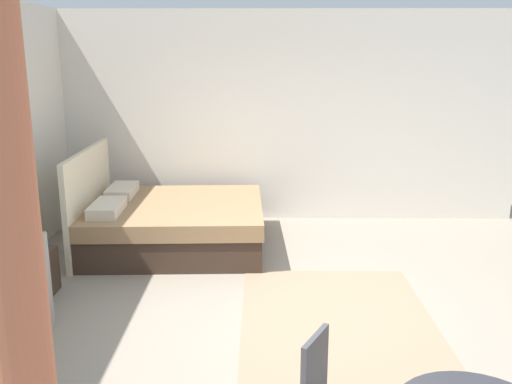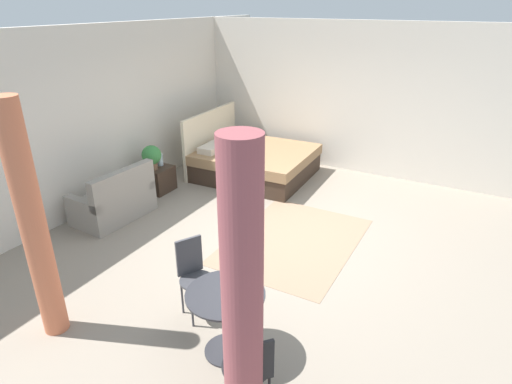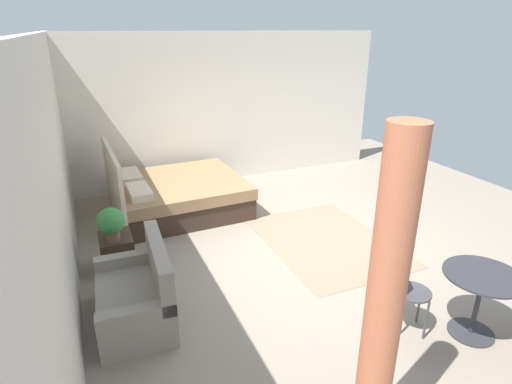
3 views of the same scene
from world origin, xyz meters
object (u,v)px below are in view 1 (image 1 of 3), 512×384
(bed, at_px, (170,222))
(vase, at_px, (27,238))
(nightstand, at_px, (29,276))
(potted_plant, at_px, (17,232))

(bed, xyz_separation_m, vase, (-1.38, 1.16, 0.26))
(nightstand, bearing_deg, potted_plant, 163.84)
(bed, bearing_deg, nightstand, 143.16)
(vase, bearing_deg, bed, -40.25)
(potted_plant, distance_m, vase, 0.26)
(bed, relative_size, potted_plant, 4.96)
(potted_plant, xyz_separation_m, vase, (0.22, 0.02, -0.14))
(nightstand, relative_size, vase, 2.31)
(nightstand, relative_size, potted_plant, 1.15)
(bed, height_order, vase, bed)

